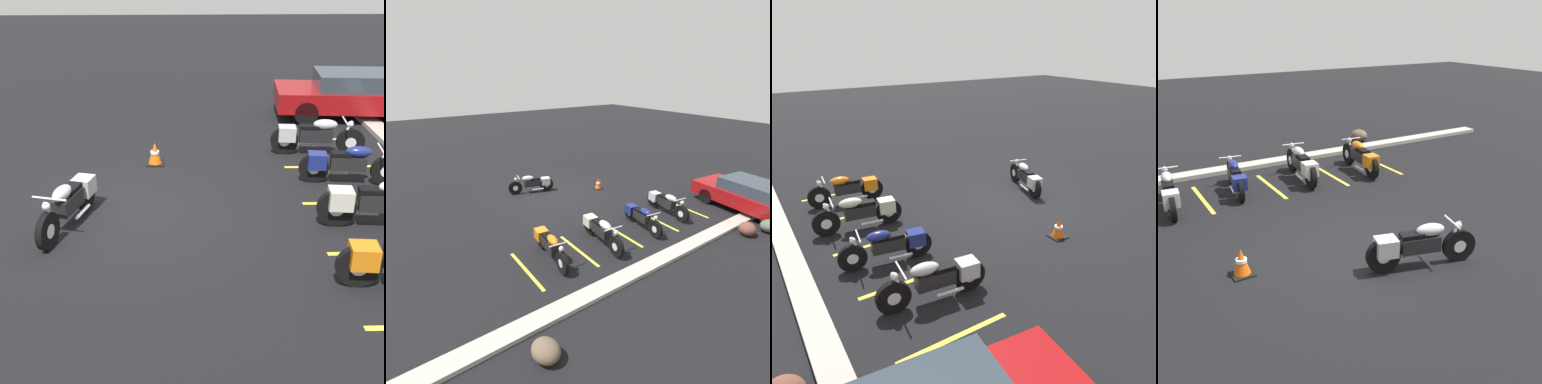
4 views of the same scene
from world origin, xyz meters
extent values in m
plane|color=black|center=(0.00, 0.00, 0.00)|extent=(60.00, 60.00, 0.00)
cylinder|color=black|center=(1.20, -1.14, 0.32)|extent=(0.64, 0.28, 0.63)
cylinder|color=silver|center=(1.20, -1.14, 0.32)|extent=(0.26, 0.18, 0.24)
cylinder|color=black|center=(-0.23, -0.74, 0.32)|extent=(0.64, 0.28, 0.63)
cylinder|color=silver|center=(-0.23, -0.74, 0.32)|extent=(0.26, 0.18, 0.24)
cube|color=black|center=(0.44, -0.93, 0.46)|extent=(0.77, 0.45, 0.29)
ellipsoid|color=#B7B7BC|center=(0.63, -0.98, 0.72)|extent=(0.58, 0.38, 0.23)
cube|color=black|center=(0.29, -0.88, 0.65)|extent=(0.47, 0.33, 0.08)
cube|color=#B7B7BC|center=(-0.18, -0.75, 0.49)|extent=(0.46, 0.44, 0.33)
cylinder|color=silver|center=(1.09, -1.11, 0.57)|extent=(0.26, 0.12, 0.51)
cylinder|color=silver|center=(1.04, -1.09, 0.81)|extent=(0.19, 0.58, 0.03)
sphere|color=silver|center=(1.16, -1.13, 0.74)|extent=(0.13, 0.13, 0.13)
cylinder|color=silver|center=(0.25, -0.73, 0.17)|extent=(0.53, 0.21, 0.07)
cylinder|color=black|center=(-2.82, 5.01, 0.33)|extent=(0.19, 0.66, 0.65)
cylinder|color=silver|center=(-2.82, 5.01, 0.33)|extent=(0.15, 0.26, 0.25)
cylinder|color=black|center=(-2.98, 3.50, 0.33)|extent=(0.19, 0.66, 0.65)
cylinder|color=silver|center=(-2.98, 3.50, 0.33)|extent=(0.15, 0.26, 0.25)
cube|color=black|center=(-2.90, 4.21, 0.47)|extent=(0.35, 0.77, 0.30)
ellipsoid|color=#B7B7BC|center=(-2.88, 4.40, 0.74)|extent=(0.31, 0.58, 0.24)
cube|color=black|center=(-2.92, 4.04, 0.67)|extent=(0.28, 0.46, 0.08)
cube|color=#B7B7BC|center=(-2.98, 3.54, 0.50)|extent=(0.39, 0.43, 0.34)
cylinder|color=silver|center=(-2.83, 4.90, 0.58)|extent=(0.09, 0.26, 0.52)
cylinder|color=silver|center=(-2.84, 4.84, 0.84)|extent=(0.61, 0.10, 0.04)
sphere|color=silver|center=(-2.82, 4.97, 0.76)|extent=(0.14, 0.14, 0.14)
cylinder|color=silver|center=(-3.07, 3.98, 0.18)|extent=(0.13, 0.55, 0.07)
cylinder|color=black|center=(-1.12, 5.23, 0.31)|extent=(0.20, 0.63, 0.62)
cylinder|color=silver|center=(-1.12, 5.23, 0.31)|extent=(0.15, 0.25, 0.23)
cylinder|color=black|center=(-1.32, 3.80, 0.31)|extent=(0.20, 0.63, 0.62)
cylinder|color=silver|center=(-1.32, 3.80, 0.31)|extent=(0.15, 0.25, 0.23)
cube|color=black|center=(-1.23, 4.47, 0.45)|extent=(0.36, 0.74, 0.28)
ellipsoid|color=navy|center=(-1.20, 4.65, 0.70)|extent=(0.32, 0.55, 0.22)
cube|color=black|center=(-1.25, 4.31, 0.64)|extent=(0.28, 0.44, 0.07)
cube|color=navy|center=(-1.32, 3.84, 0.48)|extent=(0.39, 0.42, 0.32)
cylinder|color=silver|center=(-1.13, 5.12, 0.55)|extent=(0.09, 0.25, 0.50)
cylinder|color=silver|center=(-1.14, 5.07, 0.80)|extent=(0.58, 0.12, 0.03)
sphere|color=silver|center=(-1.12, 5.19, 0.72)|extent=(0.13, 0.13, 0.13)
cylinder|color=silver|center=(-1.39, 4.26, 0.17)|extent=(0.14, 0.52, 0.07)
cylinder|color=black|center=(0.75, 5.32, 0.34)|extent=(0.20, 0.69, 0.68)
cylinder|color=silver|center=(0.75, 5.32, 0.34)|extent=(0.16, 0.27, 0.26)
cylinder|color=black|center=(0.58, 3.74, 0.34)|extent=(0.20, 0.69, 0.68)
cylinder|color=silver|center=(0.58, 3.74, 0.34)|extent=(0.16, 0.27, 0.26)
cube|color=black|center=(0.66, 4.48, 0.49)|extent=(0.37, 0.81, 0.31)
ellipsoid|color=beige|center=(0.68, 4.68, 0.77)|extent=(0.33, 0.60, 0.25)
cube|color=black|center=(0.64, 4.30, 0.70)|extent=(0.29, 0.48, 0.08)
cube|color=beige|center=(0.59, 3.79, 0.52)|extent=(0.41, 0.45, 0.35)
cylinder|color=silver|center=(0.74, 5.20, 0.61)|extent=(0.09, 0.27, 0.55)
cylinder|color=silver|center=(0.73, 5.13, 0.87)|extent=(0.64, 0.11, 0.04)
sphere|color=silver|center=(0.75, 5.27, 0.79)|extent=(0.14, 0.14, 0.14)
cylinder|color=silver|center=(0.49, 4.24, 0.19)|extent=(0.13, 0.57, 0.07)
cylinder|color=black|center=(2.56, 5.08, 0.33)|extent=(0.19, 0.66, 0.65)
cylinder|color=silver|center=(2.56, 5.08, 0.33)|extent=(0.15, 0.26, 0.25)
cylinder|color=black|center=(2.40, 3.55, 0.33)|extent=(0.19, 0.66, 0.65)
cylinder|color=silver|center=(2.40, 3.55, 0.33)|extent=(0.15, 0.26, 0.25)
cube|color=black|center=(2.48, 4.26, 0.48)|extent=(0.35, 0.78, 0.30)
ellipsoid|color=orange|center=(2.50, 4.46, 0.74)|extent=(0.31, 0.58, 0.24)
cube|color=black|center=(2.46, 4.10, 0.67)|extent=(0.28, 0.46, 0.08)
cube|color=orange|center=(2.41, 3.60, 0.51)|extent=(0.40, 0.43, 0.34)
cylinder|color=silver|center=(2.55, 4.96, 0.59)|extent=(0.09, 0.26, 0.53)
cylinder|color=silver|center=(2.54, 4.90, 0.84)|extent=(0.62, 0.10, 0.04)
sphere|color=silver|center=(2.56, 5.03, 0.76)|extent=(0.14, 0.14, 0.14)
cylinder|color=silver|center=(2.31, 4.03, 0.18)|extent=(0.12, 0.55, 0.07)
cylinder|color=black|center=(-5.18, 4.51, 0.32)|extent=(0.28, 0.66, 0.64)
cube|color=#A8A399|center=(0.00, 6.31, 0.06)|extent=(18.00, 0.50, 0.12)
cube|color=black|center=(-2.42, 0.48, 0.01)|extent=(0.40, 0.40, 0.03)
cone|color=#EA590F|center=(-2.42, 0.48, 0.25)|extent=(0.32, 0.32, 0.51)
cylinder|color=white|center=(-2.42, 0.48, 0.28)|extent=(0.20, 0.20, 0.06)
cube|color=gold|center=(-3.95, 4.41, 0.00)|extent=(0.10, 2.10, 0.00)
cube|color=gold|center=(-2.12, 4.41, 0.00)|extent=(0.10, 2.10, 0.00)
cube|color=gold|center=(-0.29, 4.41, 0.00)|extent=(0.10, 2.10, 0.00)
cube|color=gold|center=(1.54, 4.41, 0.00)|extent=(0.10, 2.10, 0.00)
cube|color=gold|center=(3.37, 4.41, 0.00)|extent=(0.10, 2.10, 0.00)
camera|label=1|loc=(8.81, 0.95, 4.54)|focal=50.00mm
camera|label=2|loc=(6.25, 11.10, 5.32)|focal=28.00mm
camera|label=3|loc=(-8.11, 6.87, 4.63)|focal=35.00mm
camera|label=4|loc=(-4.36, -6.43, 4.25)|focal=42.00mm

